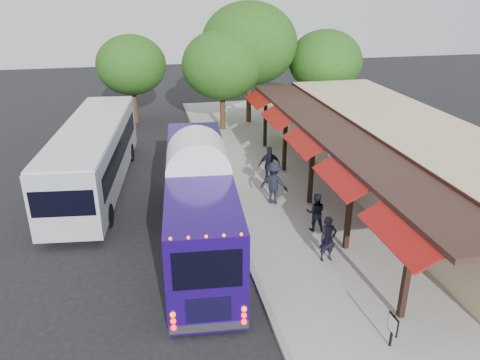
{
  "coord_description": "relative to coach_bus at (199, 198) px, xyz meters",
  "views": [
    {
      "loc": [
        -3.22,
        -14.03,
        9.45
      ],
      "look_at": [
        0.47,
        3.52,
        1.8
      ],
      "focal_mm": 35.0,
      "sensor_mm": 36.0,
      "label": 1
    }
  ],
  "objects": [
    {
      "name": "city_bus",
      "position": [
        -4.31,
        6.3,
        -0.11
      ],
      "size": [
        3.9,
        12.16,
        3.21
      ],
      "rotation": [
        0.0,
        0.0,
        -0.11
      ],
      "color": "#979BA0",
      "rests_on": "ground"
    },
    {
      "name": "tree_right",
      "position": [
        10.75,
        15.03,
        2.44
      ],
      "size": [
        5.07,
        5.07,
        6.49
      ],
      "color": "#382314",
      "rests_on": "ground"
    },
    {
      "name": "coach_bus",
      "position": [
        0.0,
        0.0,
        0.0
      ],
      "size": [
        3.22,
        11.11,
        3.51
      ],
      "rotation": [
        0.0,
        0.0,
        -0.08
      ],
      "color": "#1C0860",
      "rests_on": "ground"
    },
    {
      "name": "tree_far",
      "position": [
        -2.4,
        17.71,
        2.22
      ],
      "size": [
        4.81,
        4.81,
        6.15
      ],
      "color": "#382314",
      "rests_on": "ground"
    },
    {
      "name": "tree_mid",
      "position": [
        5.52,
        15.78,
        3.67
      ],
      "size": [
        6.5,
        6.5,
        8.32
      ],
      "color": "#382314",
      "rests_on": "ground"
    },
    {
      "name": "ped_b",
      "position": [
        4.61,
        -0.27,
        -0.94
      ],
      "size": [
        0.92,
        0.8,
        1.6
      ],
      "primitive_type": "imported",
      "rotation": [
        0.0,
        0.0,
        2.85
      ],
      "color": "black",
      "rests_on": "sidewalk"
    },
    {
      "name": "tree_left",
      "position": [
        3.39,
        14.3,
        2.57
      ],
      "size": [
        5.22,
        5.22,
        6.68
      ],
      "color": "#382314",
      "rests_on": "ground"
    },
    {
      "name": "ped_c",
      "position": [
        4.09,
        4.83,
        -0.8
      ],
      "size": [
        1.12,
        0.53,
        1.87
      ],
      "primitive_type": "imported",
      "rotation": [
        0.0,
        0.0,
        3.07
      ],
      "color": "black",
      "rests_on": "sidewalk"
    },
    {
      "name": "ped_d",
      "position": [
        3.65,
        2.49,
        -0.75
      ],
      "size": [
        1.46,
        1.31,
        1.96
      ],
      "primitive_type": "imported",
      "rotation": [
        0.0,
        0.0,
        2.56
      ],
      "color": "black",
      "rests_on": "sidewalk"
    },
    {
      "name": "curb",
      "position": [
        1.5,
        2.08,
        -1.81
      ],
      "size": [
        0.2,
        40.0,
        0.16
      ],
      "primitive_type": "cube",
      "color": "gray",
      "rests_on": "ground"
    },
    {
      "name": "ground",
      "position": [
        1.45,
        -1.92,
        -1.89
      ],
      "size": [
        90.0,
        90.0,
        0.0
      ],
      "primitive_type": "plane",
      "color": "black",
      "rests_on": "ground"
    },
    {
      "name": "sidewalk",
      "position": [
        6.45,
        2.08,
        -1.81
      ],
      "size": [
        10.0,
        40.0,
        0.15
      ],
      "primitive_type": "cube",
      "color": "#9E9B93",
      "rests_on": "ground"
    },
    {
      "name": "sign_board",
      "position": [
        4.36,
        -6.92,
        -1.04
      ],
      "size": [
        0.07,
        0.46,
        1.02
      ],
      "rotation": [
        0.0,
        0.0,
        0.05
      ],
      "color": "black",
      "rests_on": "sidewalk"
    },
    {
      "name": "station_shelter",
      "position": [
        9.83,
        2.08,
        -0.04
      ],
      "size": [
        8.15,
        20.0,
        3.6
      ],
      "color": "tan",
      "rests_on": "ground"
    },
    {
      "name": "ped_a",
      "position": [
        4.26,
        -2.46,
        -0.88
      ],
      "size": [
        0.64,
        0.44,
        1.72
      ],
      "primitive_type": "imported",
      "rotation": [
        0.0,
        0.0,
        0.04
      ],
      "color": "black",
      "rests_on": "sidewalk"
    }
  ]
}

